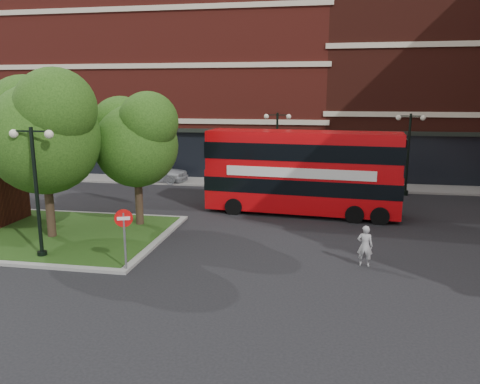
% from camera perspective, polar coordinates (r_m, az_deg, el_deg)
% --- Properties ---
extents(ground, '(120.00, 120.00, 0.00)m').
position_cam_1_polar(ground, '(17.08, -7.38, -9.41)').
color(ground, black).
rests_on(ground, ground).
extents(pavement_far, '(44.00, 3.00, 0.12)m').
position_cam_1_polar(pavement_far, '(32.60, 1.29, 1.12)').
color(pavement_far, slate).
rests_on(pavement_far, ground).
extents(terrace_far_left, '(26.00, 12.00, 14.00)m').
position_cam_1_polar(terrace_far_left, '(41.22, -8.33, 12.96)').
color(terrace_far_left, maroon).
rests_on(terrace_far_left, ground).
extents(terrace_far_right, '(18.00, 12.00, 16.00)m').
position_cam_1_polar(terrace_far_right, '(40.23, 23.89, 13.55)').
color(terrace_far_right, '#471911').
rests_on(terrace_far_right, ground).
extents(traffic_island, '(12.60, 7.60, 0.15)m').
position_cam_1_polar(traffic_island, '(23.09, -24.41, -4.52)').
color(traffic_island, gray).
rests_on(traffic_island, ground).
extents(tree_island_west, '(5.40, 4.71, 7.21)m').
position_cam_1_polar(tree_island_west, '(21.17, -23.00, 7.23)').
color(tree_island_west, '#2D2116').
rests_on(tree_island_west, ground).
extents(tree_island_east, '(4.46, 3.90, 6.29)m').
position_cam_1_polar(tree_island_east, '(22.00, -12.68, 6.58)').
color(tree_island_east, '#2D2116').
rests_on(tree_island_east, ground).
extents(lamp_island, '(1.72, 0.36, 5.00)m').
position_cam_1_polar(lamp_island, '(18.84, -23.61, 0.66)').
color(lamp_island, black).
rests_on(lamp_island, ground).
extents(lamp_far_left, '(1.72, 0.36, 5.00)m').
position_cam_1_polar(lamp_far_left, '(29.97, 4.52, 5.48)').
color(lamp_far_left, black).
rests_on(lamp_far_left, ground).
extents(lamp_far_right, '(1.72, 0.36, 5.00)m').
position_cam_1_polar(lamp_far_right, '(30.26, 19.83, 4.87)').
color(lamp_far_right, black).
rests_on(lamp_far_right, ground).
extents(bus, '(10.03, 3.11, 3.77)m').
position_cam_1_polar(bus, '(24.29, 7.58, 3.05)').
color(bus, '#C2070C').
rests_on(bus, ground).
extents(woman, '(0.60, 0.44, 1.53)m').
position_cam_1_polar(woman, '(17.66, 14.99, -6.36)').
color(woman, '#9D9C9F').
rests_on(woman, ground).
extents(car_silver, '(4.72, 2.32, 1.55)m').
position_cam_1_polar(car_silver, '(33.68, -10.22, 2.51)').
color(car_silver, '#B7BBBF').
rests_on(car_silver, ground).
extents(car_white, '(4.87, 2.20, 1.55)m').
position_cam_1_polar(car_white, '(31.64, 12.71, 1.81)').
color(car_white, silver).
rests_on(car_white, ground).
extents(no_entry_sign, '(0.61, 0.26, 2.28)m').
position_cam_1_polar(no_entry_sign, '(16.74, -13.95, -4.24)').
color(no_entry_sign, slate).
rests_on(no_entry_sign, ground).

